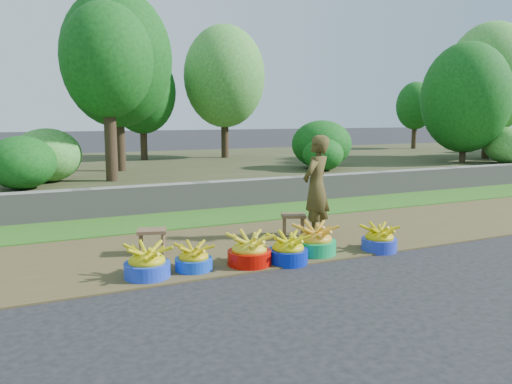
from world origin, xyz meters
name	(u,v)px	position (x,y,z in m)	size (l,w,h in m)	color
ground_plane	(308,265)	(0.00, 0.00, 0.00)	(120.00, 120.00, 0.00)	black
dirt_shoulder	(264,242)	(0.00, 1.25, 0.01)	(80.00, 2.50, 0.02)	#4C4124
grass_verge	(216,217)	(0.00, 3.25, 0.02)	(80.00, 1.50, 0.04)	#2D671B
retaining_wall	(201,196)	(0.00, 4.10, 0.28)	(80.00, 0.35, 0.55)	gray
earth_bank	(145,172)	(0.00, 9.00, 0.25)	(80.00, 10.00, 0.50)	#383B20
vegetation	(71,78)	(-1.97, 7.70, 2.74)	(34.54, 7.96, 4.55)	#2F2316
basin_a	(147,264)	(-1.93, 0.34, 0.18)	(0.52, 0.52, 0.39)	blue
basin_b	(194,259)	(-1.36, 0.37, 0.15)	(0.45, 0.45, 0.33)	blue
basin_c	(249,252)	(-0.67, 0.28, 0.18)	(0.55, 0.55, 0.41)	#B50A02
basin_d	(288,250)	(-0.18, 0.18, 0.17)	(0.50, 0.50, 0.38)	#0720AF
basin_e	(315,241)	(0.32, 0.36, 0.19)	(0.56, 0.56, 0.42)	#0D9E51
basin_f	(379,239)	(1.23, 0.16, 0.16)	(0.49, 0.49, 0.36)	#2033BD
stool_left	(152,234)	(-1.65, 1.27, 0.29)	(0.44, 0.38, 0.33)	brown
stool_right	(293,218)	(0.58, 1.41, 0.28)	(0.45, 0.41, 0.32)	brown
vendor_woman	(316,187)	(0.80, 1.11, 0.79)	(0.56, 0.37, 1.54)	black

